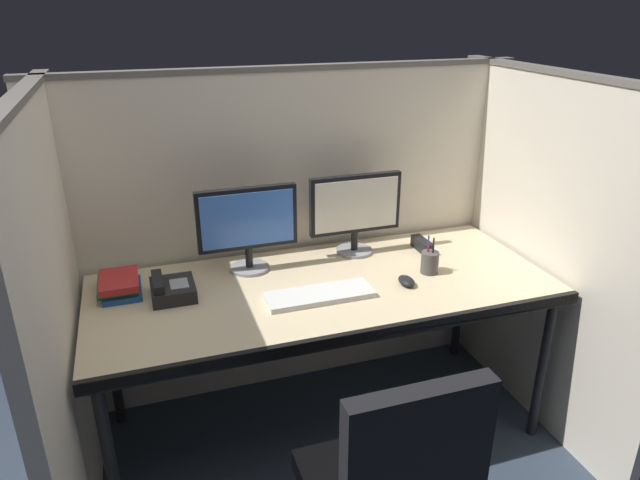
% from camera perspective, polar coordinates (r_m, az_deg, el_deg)
% --- Properties ---
extents(ground_plane, '(8.00, 8.00, 0.00)m').
position_cam_1_polar(ground_plane, '(2.60, 2.63, -22.08)').
color(ground_plane, '#2D3847').
extents(cubicle_partition_rear, '(2.21, 0.06, 1.57)m').
position_cam_1_polar(cubicle_partition_rear, '(2.75, -2.59, 0.52)').
color(cubicle_partition_rear, beige).
rests_on(cubicle_partition_rear, ground).
extents(cubicle_partition_left, '(0.06, 1.41, 1.57)m').
position_cam_1_polar(cubicle_partition_left, '(2.20, -24.31, -7.77)').
color(cubicle_partition_left, beige).
rests_on(cubicle_partition_left, ground).
extents(cubicle_partition_right, '(0.06, 1.41, 1.57)m').
position_cam_1_polar(cubicle_partition_right, '(2.75, 21.14, -1.12)').
color(cubicle_partition_right, beige).
rests_on(cubicle_partition_right, ground).
extents(desk, '(1.90, 0.80, 0.74)m').
position_cam_1_polar(desk, '(2.40, 0.47, -5.60)').
color(desk, beige).
rests_on(desk, ground).
extents(monitor_left, '(0.43, 0.17, 0.37)m').
position_cam_1_polar(monitor_left, '(2.45, -7.23, 1.64)').
color(monitor_left, gray).
rests_on(monitor_left, desk).
extents(monitor_right, '(0.43, 0.17, 0.37)m').
position_cam_1_polar(monitor_right, '(2.61, 3.53, 3.12)').
color(monitor_right, gray).
rests_on(monitor_right, desk).
extents(keyboard_main, '(0.43, 0.15, 0.02)m').
position_cam_1_polar(keyboard_main, '(2.28, -0.05, -5.47)').
color(keyboard_main, silver).
rests_on(keyboard_main, desk).
extents(computer_mouse, '(0.06, 0.10, 0.04)m').
position_cam_1_polar(computer_mouse, '(2.41, 8.57, -4.04)').
color(computer_mouse, black).
rests_on(computer_mouse, desk).
extents(book_stack, '(0.17, 0.23, 0.07)m').
position_cam_1_polar(book_stack, '(2.44, -19.31, -4.22)').
color(book_stack, '#1E478C').
rests_on(book_stack, desk).
extents(red_stapler, '(0.04, 0.15, 0.06)m').
position_cam_1_polar(red_stapler, '(2.73, 10.10, -0.49)').
color(red_stapler, black).
rests_on(red_stapler, desk).
extents(pen_cup, '(0.08, 0.08, 0.17)m').
position_cam_1_polar(pen_cup, '(2.51, 10.83, -2.18)').
color(pen_cup, '#4C4742').
rests_on(pen_cup, desk).
extents(desk_phone, '(0.17, 0.19, 0.09)m').
position_cam_1_polar(desk_phone, '(2.35, -14.54, -4.74)').
color(desk_phone, black).
rests_on(desk_phone, desk).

